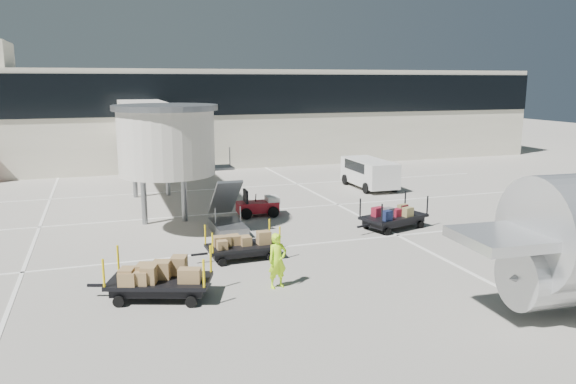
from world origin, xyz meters
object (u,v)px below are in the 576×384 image
at_px(ground_worker, 277,261).
at_px(minivan, 368,171).
at_px(suitcase_cart, 393,218).
at_px(baggage_tug, 259,206).
at_px(box_cart_far, 162,280).
at_px(box_cart_near, 242,246).

height_order(ground_worker, minivan, ground_worker).
bearing_deg(suitcase_cart, ground_worker, -160.22).
bearing_deg(suitcase_cart, baggage_tug, 122.90).
relative_size(baggage_tug, box_cart_far, 0.55).
distance_m(baggage_tug, ground_worker, 10.66).
xyz_separation_m(baggage_tug, suitcase_cart, (5.50, -4.67, 0.03)).
bearing_deg(ground_worker, minivan, 41.66).
relative_size(ground_worker, minivan, 0.39).
bearing_deg(box_cart_far, ground_worker, 16.15).
bearing_deg(minivan, box_cart_near, -133.15).
xyz_separation_m(baggage_tug, box_cart_near, (-2.65, -6.88, -0.01)).
bearing_deg(ground_worker, box_cart_far, 164.38).
bearing_deg(baggage_tug, minivan, 33.31).
xyz_separation_m(suitcase_cart, box_cart_far, (-11.67, -5.52, 0.08)).
relative_size(box_cart_far, ground_worker, 2.12).
height_order(baggage_tug, box_cart_near, baggage_tug).
bearing_deg(box_cart_far, suitcase_cart, 44.66).
relative_size(suitcase_cart, minivan, 0.81).
xyz_separation_m(baggage_tug, ground_worker, (-2.25, -10.41, 0.45)).
height_order(suitcase_cart, ground_worker, ground_worker).
height_order(box_cart_near, ground_worker, ground_worker).
bearing_deg(suitcase_cart, box_cart_near, 178.43).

